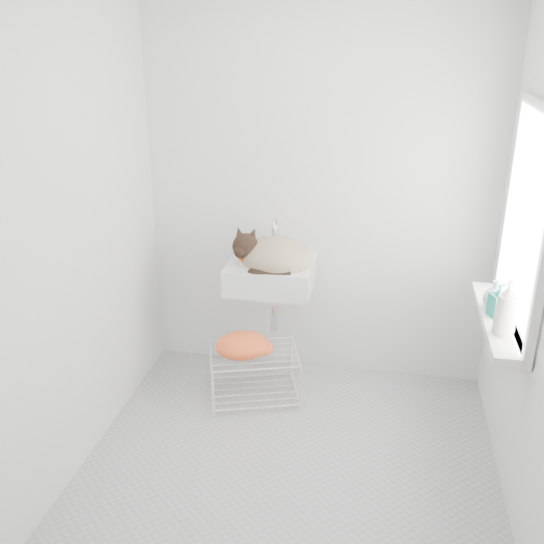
% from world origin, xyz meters
% --- Properties ---
extents(floor, '(2.20, 2.00, 0.02)m').
position_xyz_m(floor, '(0.00, 0.00, 0.00)').
color(floor, '#ACACAC').
rests_on(floor, ground).
extents(back_wall, '(2.20, 0.02, 2.50)m').
position_xyz_m(back_wall, '(0.00, 1.00, 1.25)').
color(back_wall, white).
rests_on(back_wall, ground).
extents(right_wall, '(0.02, 2.00, 2.50)m').
position_xyz_m(right_wall, '(1.10, 0.00, 1.25)').
color(right_wall, white).
rests_on(right_wall, ground).
extents(left_wall, '(0.02, 2.00, 2.50)m').
position_xyz_m(left_wall, '(-1.10, 0.00, 1.25)').
color(left_wall, white).
rests_on(left_wall, ground).
extents(window_glass, '(0.01, 0.80, 1.00)m').
position_xyz_m(window_glass, '(1.09, 0.20, 1.35)').
color(window_glass, white).
rests_on(window_glass, right_wall).
extents(window_frame, '(0.04, 0.90, 1.10)m').
position_xyz_m(window_frame, '(1.07, 0.20, 1.35)').
color(window_frame, white).
rests_on(window_frame, right_wall).
extents(windowsill, '(0.16, 0.88, 0.04)m').
position_xyz_m(windowsill, '(1.01, 0.20, 0.83)').
color(windowsill, white).
rests_on(windowsill, right_wall).
extents(sink, '(0.52, 0.45, 0.21)m').
position_xyz_m(sink, '(-0.25, 0.74, 0.85)').
color(sink, white).
rests_on(sink, back_wall).
extents(faucet, '(0.19, 0.13, 0.19)m').
position_xyz_m(faucet, '(-0.25, 0.92, 0.99)').
color(faucet, silver).
rests_on(faucet, sink).
extents(cat, '(0.51, 0.44, 0.30)m').
position_xyz_m(cat, '(-0.24, 0.72, 0.89)').
color(cat, gray).
rests_on(cat, sink).
extents(wire_rack, '(0.62, 0.51, 0.32)m').
position_xyz_m(wire_rack, '(-0.32, 0.53, 0.15)').
color(wire_rack, silver).
rests_on(wire_rack, floor).
extents(towel, '(0.40, 0.35, 0.14)m').
position_xyz_m(towel, '(-0.38, 0.49, 0.35)').
color(towel, orange).
rests_on(towel, wire_rack).
extents(bottle_a, '(0.11, 0.11, 0.23)m').
position_xyz_m(bottle_a, '(1.00, 0.00, 0.85)').
color(bottle_a, white).
rests_on(bottle_a, windowsill).
extents(bottle_b, '(0.10, 0.10, 0.17)m').
position_xyz_m(bottle_b, '(1.00, 0.20, 0.85)').
color(bottle_b, '#1A8379').
rests_on(bottle_b, windowsill).
extents(bottle_c, '(0.17, 0.17, 0.16)m').
position_xyz_m(bottle_c, '(1.00, 0.30, 0.85)').
color(bottle_c, white).
rests_on(bottle_c, windowsill).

